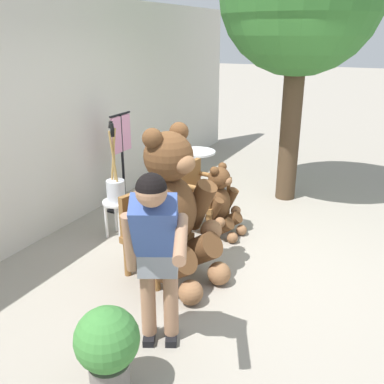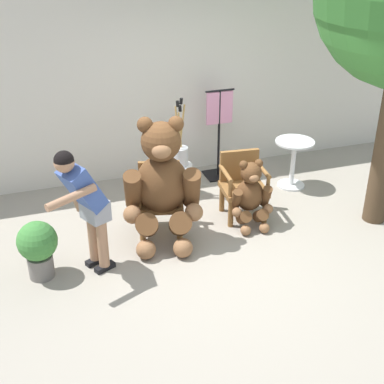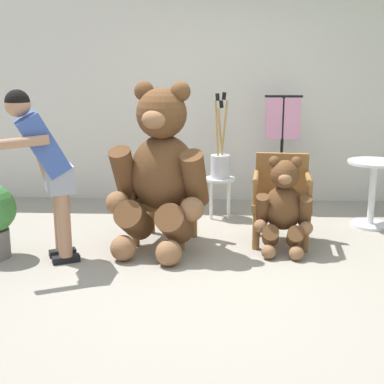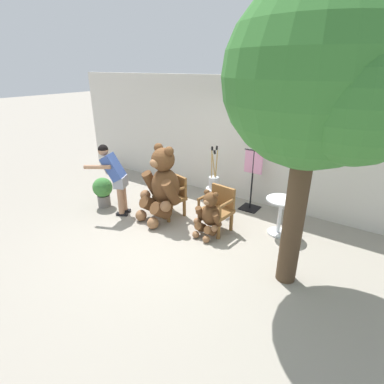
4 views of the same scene
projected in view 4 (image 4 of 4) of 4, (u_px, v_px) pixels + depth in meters
name	position (u px, v px, depth m)	size (l,w,h in m)	color
ground_plane	(172.00, 236.00, 5.69)	(60.00, 60.00, 0.00)	gray
back_wall	(235.00, 139.00, 6.95)	(10.00, 0.16, 2.80)	beige
wooden_chair_left	(172.00, 195.00, 6.34)	(0.67, 0.64, 0.86)	brown
wooden_chair_right	(218.00, 208.00, 5.74)	(0.61, 0.57, 0.86)	brown
teddy_bear_large	(162.00, 184.00, 6.04)	(0.98, 0.99, 1.57)	brown
teddy_bear_small	(209.00, 214.00, 5.54)	(0.55, 0.53, 0.90)	brown
person_visitor	(114.00, 174.00, 6.20)	(0.70, 0.69, 1.52)	black
white_stool	(213.00, 192.00, 6.72)	(0.34, 0.34, 0.46)	white
brush_bucket	(214.00, 180.00, 6.60)	(0.22, 0.22, 0.96)	silver
round_side_table	(280.00, 212.00, 5.60)	(0.56, 0.56, 0.72)	silver
patio_tree	(322.00, 83.00, 3.37)	(2.27, 2.16, 3.94)	#473523
potted_plant	(103.00, 190.00, 6.74)	(0.44, 0.44, 0.68)	slate
clothing_display_stand	(252.00, 179.00, 6.49)	(0.44, 0.40, 1.36)	black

